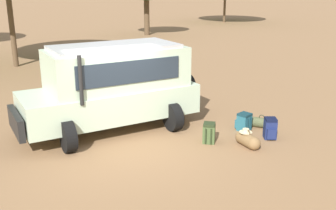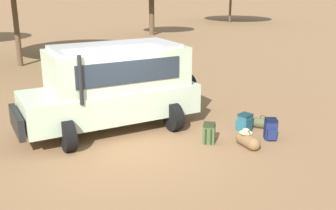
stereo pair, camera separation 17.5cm
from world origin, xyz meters
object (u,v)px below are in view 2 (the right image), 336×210
backpack_beside_front_wheel (209,133)px  backpack_cluster_center (245,122)px  duffel_bag_low_black_case (248,140)px  duffel_bag_soft_canvas (262,123)px  safari_vehicle (114,85)px  backpack_near_rear_wheel (271,129)px

backpack_beside_front_wheel → backpack_cluster_center: bearing=13.4°
duffel_bag_low_black_case → duffel_bag_soft_canvas: size_ratio=1.32×
safari_vehicle → backpack_beside_front_wheel: (1.91, -2.12, -1.03)m
safari_vehicle → backpack_near_rear_wheel: size_ratio=9.29×
backpack_cluster_center → backpack_beside_front_wheel: bearing=-166.6°
duffel_bag_soft_canvas → safari_vehicle: bearing=154.7°
backpack_near_rear_wheel → duffel_bag_low_black_case: backpack_near_rear_wheel is taller
duffel_bag_low_black_case → backpack_near_rear_wheel: bearing=10.9°
backpack_cluster_center → duffel_bag_soft_canvas: size_ratio=0.80×
duffel_bag_low_black_case → duffel_bag_soft_canvas: 1.56m
safari_vehicle → backpack_near_rear_wheel: (3.55, -2.62, -1.01)m
backpack_cluster_center → duffel_bag_low_black_case: size_ratio=0.61×
duffel_bag_soft_canvas → backpack_beside_front_wheel: bearing=-171.8°
backpack_cluster_center → duffel_bag_low_black_case: (-0.63, -1.00, -0.07)m
safari_vehicle → duffel_bag_low_black_case: safari_vehicle is taller
safari_vehicle → duffel_bag_soft_canvas: size_ratio=8.47×
backpack_near_rear_wheel → duffel_bag_low_black_case: 0.90m
backpack_cluster_center → duffel_bag_soft_canvas: 0.61m
backpack_beside_front_wheel → duffel_bag_low_black_case: (0.76, -0.67, -0.09)m
backpack_near_rear_wheel → backpack_cluster_center: bearing=107.2°
backpack_beside_front_wheel → backpack_cluster_center: size_ratio=1.07×
safari_vehicle → backpack_cluster_center: safari_vehicle is taller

